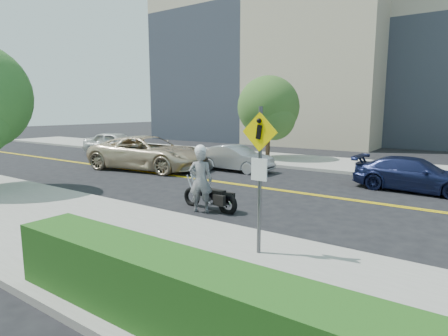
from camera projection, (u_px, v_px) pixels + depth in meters
ground_plane at (246, 186)px, 15.26m from camera, size 120.00×120.00×0.00m
sidewalk_near at (86, 233)px, 9.20m from camera, size 60.00×5.00×0.15m
sidewalk_far at (316, 163)px, 21.31m from camera, size 60.00×5.00×0.15m
building_left at (279, 12)px, 36.76m from camera, size 22.00×14.00×25.00m
hedge at (265, 327)px, 4.24m from camera, size 9.00×0.90×1.00m
pedestrian_sign at (260, 166)px, 7.47m from camera, size 0.78×0.08×3.00m
motorcyclist at (201, 179)px, 11.22m from camera, size 0.84×0.74×2.05m
motorcycle at (209, 190)px, 11.56m from camera, size 2.09×0.76×1.25m
suv at (148, 153)px, 19.24m from camera, size 6.60×3.90×1.72m
parked_car_white at (116, 143)px, 25.21m from camera, size 4.91×2.74×1.58m
parked_car_silver at (235, 158)px, 18.80m from camera, size 3.95×1.43×1.30m
parked_car_blue at (414, 175)px, 14.18m from camera, size 4.46×1.98×1.27m
tree_far_a at (268, 107)px, 22.40m from camera, size 3.71×3.71×5.07m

